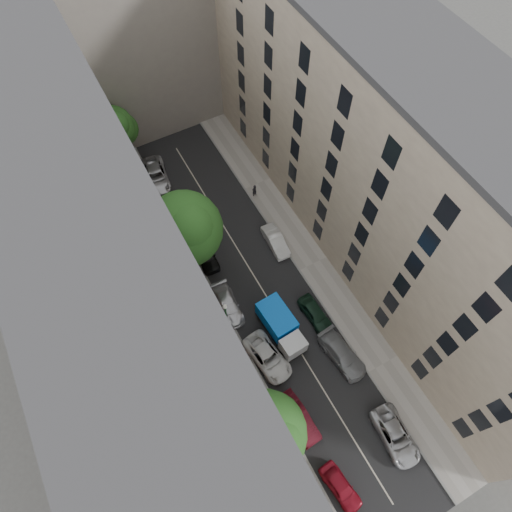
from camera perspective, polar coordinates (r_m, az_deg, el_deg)
ground at (r=42.00m, az=0.76°, el=-4.17°), size 120.00×120.00×0.00m
road_surface at (r=41.99m, az=0.76°, el=-4.17°), size 8.00×44.00×0.02m
sidewalk_left at (r=41.07m, az=-6.03°, el=-7.39°), size 3.00×44.00×0.15m
sidewalk_right at (r=43.48m, az=7.13°, el=-0.99°), size 3.00×44.00×0.15m
building_left at (r=32.04m, az=-16.58°, el=-4.58°), size 8.00×44.00×20.00m
building_right at (r=37.87m, az=15.91°, el=9.89°), size 8.00×44.00×20.00m
building_endcap at (r=53.31m, az=-15.38°, el=25.25°), size 18.00×12.00×18.00m
tarp_truck at (r=39.15m, az=3.16°, el=-8.79°), size 2.40×5.40×2.44m
car_left_0 at (r=37.67m, az=10.54°, el=-26.52°), size 1.92×3.88×1.27m
car_left_1 at (r=37.79m, az=5.27°, el=-19.51°), size 1.89×4.57×1.47m
car_left_2 at (r=38.91m, az=1.45°, el=-12.52°), size 2.89×5.11×1.35m
car_left_3 at (r=40.68m, az=-3.56°, el=-6.16°), size 2.14×4.60×1.30m
car_left_4 at (r=43.19m, az=-6.28°, el=0.17°), size 1.99×4.20×1.39m
car_left_5 at (r=45.34m, az=-9.16°, el=4.00°), size 1.91×4.59×1.48m
car_left_6 at (r=49.60m, az=-12.43°, el=9.80°), size 3.24×5.57×1.46m
car_right_0 at (r=38.99m, az=17.03°, el=-20.69°), size 2.62×4.98×1.34m
car_right_1 at (r=39.60m, az=10.74°, el=-12.00°), size 2.51×5.06×1.41m
car_right_2 at (r=40.60m, az=7.44°, el=-7.16°), size 1.75×3.99×1.34m
car_right_3 at (r=43.81m, az=2.48°, el=1.88°), size 1.58×4.05×1.31m
tree_near at (r=32.38m, az=1.31°, el=-21.39°), size 5.89×5.70×8.65m
tree_mid at (r=37.84m, az=-8.73°, el=3.15°), size 6.53×6.44×9.80m
tree_far at (r=48.42m, az=-17.32°, el=14.84°), size 4.77×4.41×7.75m
lamp_post at (r=36.43m, az=-3.71°, el=-7.80°), size 0.36×0.36×6.45m
pedestrian at (r=47.00m, az=-0.20°, el=8.22°), size 0.65×0.53×1.53m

